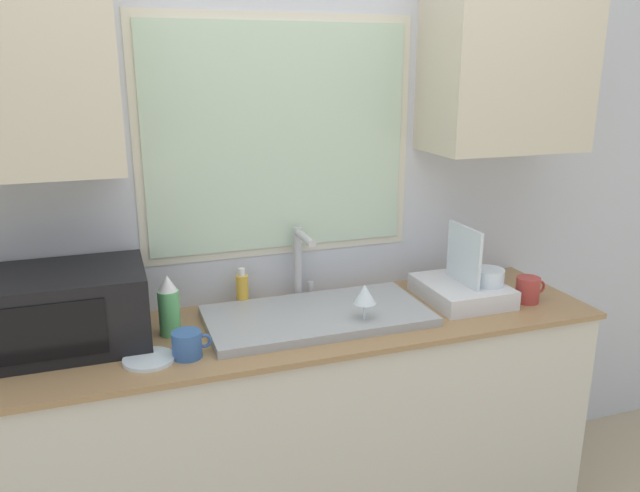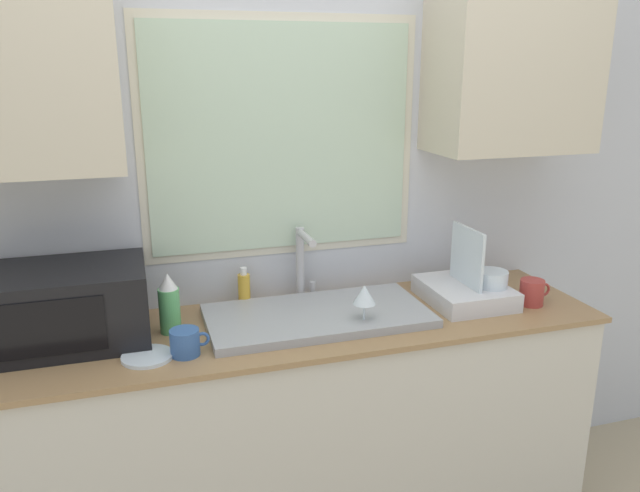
{
  "view_description": "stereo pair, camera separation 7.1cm",
  "coord_description": "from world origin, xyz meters",
  "px_view_note": "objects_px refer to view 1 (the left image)",
  "views": [
    {
      "loc": [
        -0.61,
        -1.65,
        1.76
      ],
      "look_at": [
        0.05,
        0.25,
        1.17
      ],
      "focal_mm": 35.0,
      "sensor_mm": 36.0,
      "label": 1
    },
    {
      "loc": [
        -0.54,
        -1.68,
        1.76
      ],
      "look_at": [
        0.05,
        0.25,
        1.17
      ],
      "focal_mm": 35.0,
      "sensor_mm": 36.0,
      "label": 2
    }
  ],
  "objects_px": {
    "spray_bottle": "(169,306)",
    "mug_near_sink": "(187,344)",
    "faucet": "(301,258)",
    "soap_bottle": "(242,290)",
    "wine_glass": "(365,296)",
    "microwave": "(64,309)",
    "dish_rack": "(464,287)"
  },
  "relations": [
    {
      "from": "dish_rack",
      "to": "wine_glass",
      "type": "distance_m",
      "value": 0.48
    },
    {
      "from": "dish_rack",
      "to": "microwave",
      "type": "bearing_deg",
      "value": 177.17
    },
    {
      "from": "spray_bottle",
      "to": "mug_near_sink",
      "type": "height_order",
      "value": "spray_bottle"
    },
    {
      "from": "faucet",
      "to": "spray_bottle",
      "type": "bearing_deg",
      "value": -162.76
    },
    {
      "from": "dish_rack",
      "to": "spray_bottle",
      "type": "relative_size",
      "value": 1.61
    },
    {
      "from": "faucet",
      "to": "wine_glass",
      "type": "height_order",
      "value": "faucet"
    },
    {
      "from": "microwave",
      "to": "spray_bottle",
      "type": "xyz_separation_m",
      "value": [
        0.32,
        -0.02,
        -0.02
      ]
    },
    {
      "from": "dish_rack",
      "to": "spray_bottle",
      "type": "height_order",
      "value": "dish_rack"
    },
    {
      "from": "soap_bottle",
      "to": "wine_glass",
      "type": "distance_m",
      "value": 0.48
    },
    {
      "from": "faucet",
      "to": "spray_bottle",
      "type": "xyz_separation_m",
      "value": [
        -0.51,
        -0.16,
        -0.07
      ]
    },
    {
      "from": "dish_rack",
      "to": "spray_bottle",
      "type": "bearing_deg",
      "value": 177.57
    },
    {
      "from": "faucet",
      "to": "wine_glass",
      "type": "xyz_separation_m",
      "value": [
        0.13,
        -0.32,
        -0.05
      ]
    },
    {
      "from": "spray_bottle",
      "to": "wine_glass",
      "type": "relative_size",
      "value": 1.34
    },
    {
      "from": "soap_bottle",
      "to": "mug_near_sink",
      "type": "bearing_deg",
      "value": -124.95
    },
    {
      "from": "wine_glass",
      "to": "dish_rack",
      "type": "bearing_deg",
      "value": 13.7
    },
    {
      "from": "faucet",
      "to": "spray_bottle",
      "type": "distance_m",
      "value": 0.54
    },
    {
      "from": "soap_bottle",
      "to": "wine_glass",
      "type": "height_order",
      "value": "wine_glass"
    },
    {
      "from": "dish_rack",
      "to": "spray_bottle",
      "type": "distance_m",
      "value": 1.1
    },
    {
      "from": "microwave",
      "to": "spray_bottle",
      "type": "height_order",
      "value": "microwave"
    },
    {
      "from": "dish_rack",
      "to": "wine_glass",
      "type": "bearing_deg",
      "value": -166.3
    },
    {
      "from": "mug_near_sink",
      "to": "wine_glass",
      "type": "bearing_deg",
      "value": 2.91
    },
    {
      "from": "microwave",
      "to": "mug_near_sink",
      "type": "relative_size",
      "value": 4.12
    },
    {
      "from": "mug_near_sink",
      "to": "faucet",
      "type": "bearing_deg",
      "value": 36.14
    },
    {
      "from": "faucet",
      "to": "mug_near_sink",
      "type": "xyz_separation_m",
      "value": [
        -0.48,
        -0.35,
        -0.12
      ]
    },
    {
      "from": "microwave",
      "to": "mug_near_sink",
      "type": "xyz_separation_m",
      "value": [
        0.35,
        -0.21,
        -0.08
      ]
    },
    {
      "from": "spray_bottle",
      "to": "soap_bottle",
      "type": "bearing_deg",
      "value": 30.92
    },
    {
      "from": "spray_bottle",
      "to": "mug_near_sink",
      "type": "relative_size",
      "value": 1.69
    },
    {
      "from": "spray_bottle",
      "to": "wine_glass",
      "type": "xyz_separation_m",
      "value": [
        0.63,
        -0.16,
        0.02
      ]
    },
    {
      "from": "soap_bottle",
      "to": "mug_near_sink",
      "type": "xyz_separation_m",
      "value": [
        -0.25,
        -0.36,
        -0.02
      ]
    },
    {
      "from": "faucet",
      "to": "mug_near_sink",
      "type": "relative_size",
      "value": 2.28
    },
    {
      "from": "faucet",
      "to": "soap_bottle",
      "type": "relative_size",
      "value": 1.89
    },
    {
      "from": "soap_bottle",
      "to": "microwave",
      "type": "bearing_deg",
      "value": -166.48
    }
  ]
}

